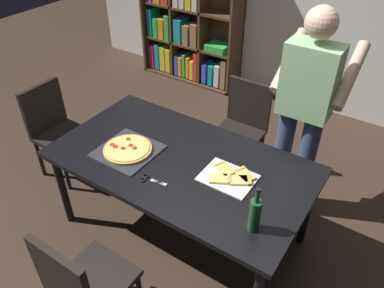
# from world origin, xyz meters

# --- Properties ---
(ground_plane) EXTENTS (12.00, 12.00, 0.00)m
(ground_plane) POSITION_xyz_m (0.00, 0.00, 0.00)
(ground_plane) COLOR #38281E
(dining_table) EXTENTS (1.88, 1.04, 0.75)m
(dining_table) POSITION_xyz_m (0.00, 0.00, 0.69)
(dining_table) COLOR black
(dining_table) RESTS_ON ground_plane
(chair_near_camera) EXTENTS (0.42, 0.42, 0.90)m
(chair_near_camera) POSITION_xyz_m (-0.00, -1.00, 0.51)
(chair_near_camera) COLOR black
(chair_near_camera) RESTS_ON ground_plane
(chair_far_side) EXTENTS (0.42, 0.42, 0.90)m
(chair_far_side) POSITION_xyz_m (0.00, 1.00, 0.51)
(chair_far_side) COLOR black
(chair_far_side) RESTS_ON ground_plane
(chair_left_end) EXTENTS (0.42, 0.42, 0.90)m
(chair_left_end) POSITION_xyz_m (-1.43, 0.00, 0.51)
(chair_left_end) COLOR black
(chair_left_end) RESTS_ON ground_plane
(bookshelf) EXTENTS (1.40, 0.35, 1.95)m
(bookshelf) POSITION_xyz_m (-1.55, 2.37, 0.89)
(bookshelf) COLOR #513823
(bookshelf) RESTS_ON ground_plane
(person_serving_pizza) EXTENTS (0.55, 0.54, 1.75)m
(person_serving_pizza) POSITION_xyz_m (0.59, 0.78, 1.00)
(person_serving_pizza) COLOR #38476B
(person_serving_pizza) RESTS_ON ground_plane
(pepperoni_pizza_on_tray) EXTENTS (0.42, 0.42, 0.04)m
(pepperoni_pizza_on_tray) POSITION_xyz_m (-0.38, -0.13, 0.77)
(pepperoni_pizza_on_tray) COLOR #2D2D33
(pepperoni_pizza_on_tray) RESTS_ON dining_table
(pizza_slices_on_towel) EXTENTS (0.36, 0.29, 0.03)m
(pizza_slices_on_towel) POSITION_xyz_m (0.39, 0.03, 0.76)
(pizza_slices_on_towel) COLOR white
(pizza_slices_on_towel) RESTS_ON dining_table
(wine_bottle) EXTENTS (0.07, 0.07, 0.32)m
(wine_bottle) POSITION_xyz_m (0.72, -0.28, 0.87)
(wine_bottle) COLOR #194723
(wine_bottle) RESTS_ON dining_table
(kitchen_scissors) EXTENTS (0.20, 0.09, 0.01)m
(kitchen_scissors) POSITION_xyz_m (-0.05, -0.29, 0.76)
(kitchen_scissors) COLOR silver
(kitchen_scissors) RESTS_ON dining_table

